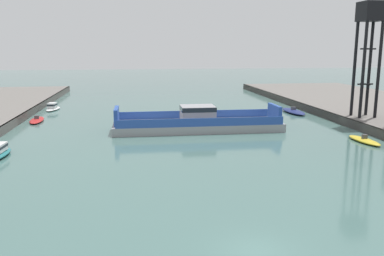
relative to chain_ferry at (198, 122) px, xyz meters
name	(u,v)px	position (x,y,z in m)	size (l,w,h in m)	color
ground_plane	(256,252)	(-1.99, -34.27, -1.03)	(400.00, 400.00, 0.00)	#476B66
chain_ferry	(198,122)	(0.00, 0.00, 0.00)	(23.10, 6.88, 3.37)	#939399
moored_boat_mid_left	(53,107)	(-23.50, 21.58, -0.52)	(2.57, 5.63, 1.39)	white
moored_boat_mid_right	(37,120)	(-23.66, 9.85, -0.80)	(2.33, 6.36, 0.94)	red
moored_boat_upstream_a	(364,140)	(18.77, -10.25, -0.78)	(2.08, 5.78, 0.98)	yellow
moored_boat_upstream_b	(293,111)	(18.86, 12.23, -0.73)	(2.72, 7.87, 1.10)	navy
crane_tower	(370,29)	(24.67, 0.27, 12.75)	(3.07, 3.07, 16.30)	black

